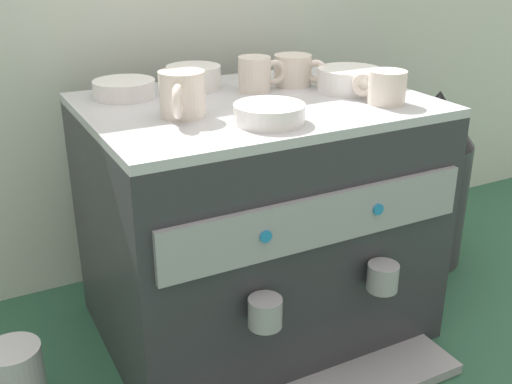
% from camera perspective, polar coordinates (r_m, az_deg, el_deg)
% --- Properties ---
extents(ground_plane, '(4.00, 4.00, 0.00)m').
position_cam_1_polar(ground_plane, '(1.37, 0.00, -11.75)').
color(ground_plane, '#28563D').
extents(tiled_backsplash_wall, '(2.80, 0.03, 0.98)m').
position_cam_1_polar(tiled_backsplash_wall, '(1.48, -6.53, 11.51)').
color(tiled_backsplash_wall, silver).
rests_on(tiled_backsplash_wall, ground_plane).
extents(espresso_machine, '(0.63, 0.57, 0.49)m').
position_cam_1_polar(espresso_machine, '(1.24, 0.09, -2.64)').
color(espresso_machine, '#2D2D33').
rests_on(espresso_machine, ground_plane).
extents(ceramic_cup_0, '(0.09, 0.09, 0.06)m').
position_cam_1_polar(ceramic_cup_0, '(1.28, 3.56, 11.13)').
color(ceramic_cup_0, beige).
rests_on(ceramic_cup_0, espresso_machine).
extents(ceramic_cup_1, '(0.10, 0.06, 0.07)m').
position_cam_1_polar(ceramic_cup_1, '(1.23, 0.02, 10.82)').
color(ceramic_cup_1, beige).
rests_on(ceramic_cup_1, espresso_machine).
extents(ceramic_cup_2, '(0.08, 0.11, 0.08)m').
position_cam_1_polar(ceramic_cup_2, '(1.06, -6.84, 8.91)').
color(ceramic_cup_2, beige).
rests_on(ceramic_cup_2, espresso_machine).
extents(ceramic_cup_3, '(0.08, 0.09, 0.06)m').
position_cam_1_polar(ceramic_cup_3, '(1.16, 11.80, 9.44)').
color(ceramic_cup_3, beige).
rests_on(ceramic_cup_3, espresso_machine).
extents(ceramic_bowl_0, '(0.12, 0.12, 0.03)m').
position_cam_1_polar(ceramic_bowl_0, '(1.21, -12.03, 9.25)').
color(ceramic_bowl_0, white).
rests_on(ceramic_bowl_0, espresso_machine).
extents(ceramic_bowl_1, '(0.12, 0.12, 0.03)m').
position_cam_1_polar(ceramic_bowl_1, '(1.02, 1.22, 7.20)').
color(ceramic_bowl_1, white).
rests_on(ceramic_bowl_1, espresso_machine).
extents(ceramic_bowl_2, '(0.12, 0.12, 0.04)m').
position_cam_1_polar(ceramic_bowl_2, '(1.25, 8.55, 10.15)').
color(ceramic_bowl_2, white).
rests_on(ceramic_bowl_2, espresso_machine).
extents(ceramic_bowl_3, '(0.11, 0.11, 0.04)m').
position_cam_1_polar(ceramic_bowl_3, '(1.26, -5.75, 10.44)').
color(ceramic_bowl_3, white).
rests_on(ceramic_bowl_3, espresso_machine).
extents(coffee_grinder, '(0.19, 0.19, 0.44)m').
position_cam_1_polar(coffee_grinder, '(1.57, 15.75, 1.18)').
color(coffee_grinder, '#333338').
rests_on(coffee_grinder, ground_plane).
extents(milk_pitcher, '(0.10, 0.10, 0.14)m').
position_cam_1_polar(milk_pitcher, '(1.18, -21.13, -15.92)').
color(milk_pitcher, '#B7B7BC').
rests_on(milk_pitcher, ground_plane).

